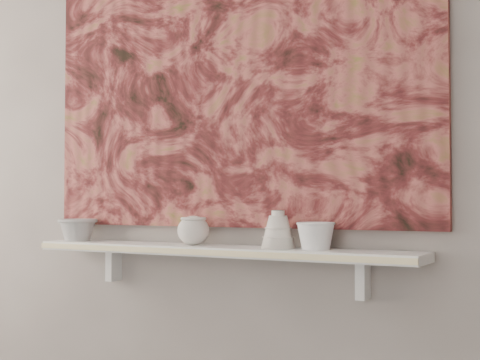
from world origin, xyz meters
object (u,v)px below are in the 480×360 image
Objects in this scene: bowl_grey at (78,229)px; bell_vessel at (278,229)px; cup_cream at (193,231)px; bowl_white at (316,236)px; painting at (227,68)px; shelf at (215,251)px.

bell_vessel is (0.85, 0.00, 0.02)m from bowl_grey.
bowl_white is (0.45, 0.00, -0.01)m from cup_cream.
cup_cream is at bearing 0.00° from bowl_grey.
bell_vessel is 1.01× the size of bowl_white.
bowl_grey is (-0.61, -0.08, -0.57)m from painting.
bell_vessel reaches higher than cup_cream.
painting reaches higher than shelf.
painting is (0.00, 0.08, 0.62)m from shelf.
shelf is 11.82× the size of bowl_white.
shelf is at bearing 180.00° from bowl_white.
bowl_white is (0.36, 0.00, 0.06)m from shelf.
bowl_white reaches higher than shelf.
bowl_grey and bowl_white have the same top height.
cup_cream is (0.53, 0.00, 0.01)m from bowl_grey.
bell_vessel reaches higher than bowl_white.
cup_cream reaches higher than bowl_white.
bell_vessel is (0.23, 0.00, 0.08)m from shelf.
shelf is at bearing 0.00° from bowl_grey.
cup_cream reaches higher than bowl_grey.
painting is at bearing 167.51° from bowl_white.
shelf is 0.61m from bowl_grey.
cup_cream is (-0.09, 0.00, 0.06)m from shelf.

